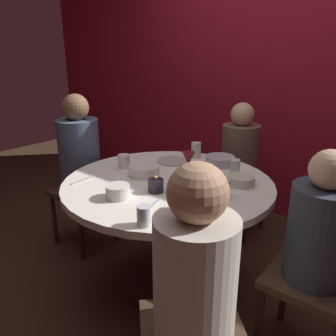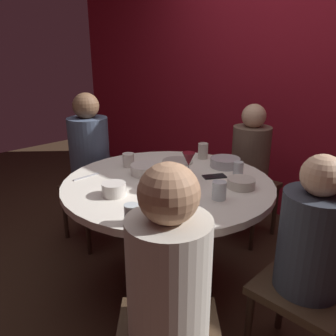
{
  "view_description": "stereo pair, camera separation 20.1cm",
  "coord_description": "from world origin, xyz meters",
  "px_view_note": "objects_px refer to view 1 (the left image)",
  "views": [
    {
      "loc": [
        1.19,
        -1.49,
        1.49
      ],
      "look_at": [
        0.0,
        0.0,
        0.83
      ],
      "focal_mm": 36.31,
      "sensor_mm": 36.0,
      "label": 1
    },
    {
      "loc": [
        1.34,
        -1.35,
        1.49
      ],
      "look_at": [
        0.0,
        0.0,
        0.83
      ],
      "focal_mm": 36.31,
      "sensor_mm": 36.0,
      "label": 2
    }
  ],
  "objects_px": {
    "wine_glass": "(188,160)",
    "cup_by_right_diner": "(223,188)",
    "seated_diner_back": "(240,155)",
    "candle_holder": "(156,185)",
    "seated_diner_right": "(319,238)",
    "cup_by_left_diner": "(235,167)",
    "dinner_plate": "(172,161)",
    "bowl_serving_large": "(220,161)",
    "dining_table": "(168,206)",
    "cup_center_front": "(144,216)",
    "cell_phone": "(212,175)",
    "bowl_sauce_side": "(241,180)",
    "bowl_small_white": "(144,170)",
    "cup_near_candle": "(196,150)",
    "cup_far_edge": "(124,161)",
    "seated_diner_left": "(80,156)",
    "bowl_salad_center": "(118,191)",
    "seated_diner_front_right": "(195,278)"
  },
  "relations": [
    {
      "from": "cup_by_left_diner",
      "to": "wine_glass",
      "type": "bearing_deg",
      "value": -120.63
    },
    {
      "from": "candle_holder",
      "to": "seated_diner_left",
      "type": "bearing_deg",
      "value": 169.15
    },
    {
      "from": "bowl_sauce_side",
      "to": "bowl_serving_large",
      "type": "bearing_deg",
      "value": 139.87
    },
    {
      "from": "seated_diner_left",
      "to": "seated_diner_right",
      "type": "relative_size",
      "value": 1.09
    },
    {
      "from": "bowl_small_white",
      "to": "dining_table",
      "type": "bearing_deg",
      "value": 5.44
    },
    {
      "from": "bowl_serving_large",
      "to": "bowl_small_white",
      "type": "relative_size",
      "value": 1.03
    },
    {
      "from": "seated_diner_front_right",
      "to": "bowl_small_white",
      "type": "relative_size",
      "value": 5.96
    },
    {
      "from": "seated_diner_left",
      "to": "cup_by_left_diner",
      "type": "bearing_deg",
      "value": 18.22
    },
    {
      "from": "wine_glass",
      "to": "cup_near_candle",
      "type": "height_order",
      "value": "wine_glass"
    },
    {
      "from": "cup_center_front",
      "to": "cup_by_right_diner",
      "type": "bearing_deg",
      "value": 76.76
    },
    {
      "from": "seated_diner_back",
      "to": "cup_by_left_diner",
      "type": "height_order",
      "value": "seated_diner_back"
    },
    {
      "from": "seated_diner_back",
      "to": "candle_holder",
      "type": "xyz_separation_m",
      "value": [
        0.05,
        -1.1,
        0.09
      ]
    },
    {
      "from": "cell_phone",
      "to": "bowl_serving_large",
      "type": "height_order",
      "value": "bowl_serving_large"
    },
    {
      "from": "bowl_small_white",
      "to": "seated_diner_back",
      "type": "bearing_deg",
      "value": 79.21
    },
    {
      "from": "candle_holder",
      "to": "bowl_serving_large",
      "type": "distance_m",
      "value": 0.63
    },
    {
      "from": "seated_diner_front_right",
      "to": "bowl_serving_large",
      "type": "xyz_separation_m",
      "value": [
        -0.54,
        1.09,
        0.06
      ]
    },
    {
      "from": "wine_glass",
      "to": "cup_near_candle",
      "type": "xyz_separation_m",
      "value": [
        -0.22,
        0.41,
        -0.07
      ]
    },
    {
      "from": "cup_center_front",
      "to": "seated_diner_back",
      "type": "bearing_deg",
      "value": 100.43
    },
    {
      "from": "dining_table",
      "to": "cup_far_edge",
      "type": "xyz_separation_m",
      "value": [
        -0.38,
        -0.0,
        0.21
      ]
    },
    {
      "from": "bowl_serving_large",
      "to": "bowl_sauce_side",
      "type": "xyz_separation_m",
      "value": [
        0.28,
        -0.24,
        -0.0
      ]
    },
    {
      "from": "cell_phone",
      "to": "cup_by_left_diner",
      "type": "distance_m",
      "value": 0.16
    },
    {
      "from": "bowl_small_white",
      "to": "cup_center_front",
      "type": "relative_size",
      "value": 2.07
    },
    {
      "from": "seated_diner_back",
      "to": "bowl_sauce_side",
      "type": "bearing_deg",
      "value": 27.69
    },
    {
      "from": "dinner_plate",
      "to": "bowl_serving_large",
      "type": "distance_m",
      "value": 0.33
    },
    {
      "from": "cup_by_right_diner",
      "to": "cup_center_front",
      "type": "xyz_separation_m",
      "value": [
        -0.12,
        -0.49,
        -0.0
      ]
    },
    {
      "from": "seated_diner_back",
      "to": "bowl_small_white",
      "type": "distance_m",
      "value": 0.96
    },
    {
      "from": "cup_center_front",
      "to": "wine_glass",
      "type": "bearing_deg",
      "value": 106.73
    },
    {
      "from": "seated_diner_left",
      "to": "cup_near_candle",
      "type": "bearing_deg",
      "value": 34.34
    },
    {
      "from": "seated_diner_right",
      "to": "cup_by_left_diner",
      "type": "distance_m",
      "value": 0.73
    },
    {
      "from": "seated_diner_right",
      "to": "cup_by_right_diner",
      "type": "xyz_separation_m",
      "value": [
        -0.5,
        -0.0,
        0.11
      ]
    },
    {
      "from": "bowl_serving_large",
      "to": "bowl_small_white",
      "type": "bearing_deg",
      "value": -119.6
    },
    {
      "from": "seated_diner_left",
      "to": "wine_glass",
      "type": "xyz_separation_m",
      "value": [
        0.94,
        0.08,
        0.14
      ]
    },
    {
      "from": "dining_table",
      "to": "cup_center_front",
      "type": "height_order",
      "value": "cup_center_front"
    },
    {
      "from": "cup_by_left_diner",
      "to": "cup_by_right_diner",
      "type": "distance_m",
      "value": 0.39
    },
    {
      "from": "dinner_plate",
      "to": "cup_near_candle",
      "type": "relative_size",
      "value": 1.91
    },
    {
      "from": "cell_phone",
      "to": "cup_far_edge",
      "type": "xyz_separation_m",
      "value": [
        -0.54,
        -0.25,
        0.04
      ]
    },
    {
      "from": "cell_phone",
      "to": "cup_by_left_diner",
      "type": "bearing_deg",
      "value": -96.4
    },
    {
      "from": "candle_holder",
      "to": "bowl_salad_center",
      "type": "height_order",
      "value": "candle_holder"
    },
    {
      "from": "seated_diner_back",
      "to": "candle_holder",
      "type": "height_order",
      "value": "seated_diner_back"
    },
    {
      "from": "cell_phone",
      "to": "seated_diner_right",
      "type": "bearing_deg",
      "value": -167.62
    },
    {
      "from": "seated_diner_right",
      "to": "cup_by_left_diner",
      "type": "bearing_deg",
      "value": -30.09
    },
    {
      "from": "dinner_plate",
      "to": "bowl_serving_large",
      "type": "height_order",
      "value": "bowl_serving_large"
    },
    {
      "from": "candle_holder",
      "to": "seated_diner_back",
      "type": "bearing_deg",
      "value": 92.74
    },
    {
      "from": "bowl_salad_center",
      "to": "candle_holder",
      "type": "bearing_deg",
      "value": 60.93
    },
    {
      "from": "seated_diner_back",
      "to": "seated_diner_right",
      "type": "xyz_separation_m",
      "value": [
        0.88,
        -0.93,
        -0.01
      ]
    },
    {
      "from": "bowl_small_white",
      "to": "cup_by_left_diner",
      "type": "bearing_deg",
      "value": 41.4
    },
    {
      "from": "cell_phone",
      "to": "bowl_salad_center",
      "type": "distance_m",
      "value": 0.64
    },
    {
      "from": "seated_diner_right",
      "to": "bowl_serving_large",
      "type": "distance_m",
      "value": 0.92
    },
    {
      "from": "wine_glass",
      "to": "cup_by_right_diner",
      "type": "distance_m",
      "value": 0.31
    },
    {
      "from": "seated_diner_back",
      "to": "bowl_small_white",
      "type": "xyz_separation_m",
      "value": [
        -0.18,
        -0.94,
        0.09
      ]
    }
  ]
}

